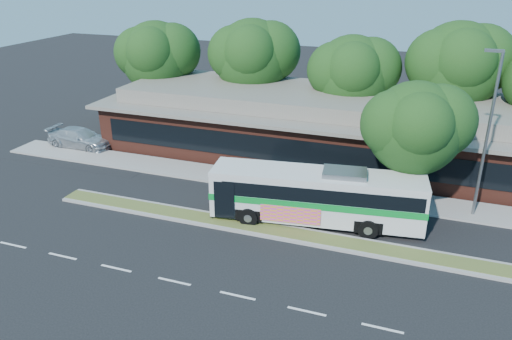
# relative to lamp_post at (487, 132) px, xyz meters

# --- Properties ---
(ground) EXTENTS (120.00, 120.00, 0.00)m
(ground) POSITION_rel_lamp_post_xyz_m (-9.56, -6.00, -4.90)
(ground) COLOR black
(ground) RESTS_ON ground
(median_strip) EXTENTS (26.00, 1.10, 0.15)m
(median_strip) POSITION_rel_lamp_post_xyz_m (-9.56, -5.40, -4.83)
(median_strip) COLOR #455B26
(median_strip) RESTS_ON ground
(sidewalk) EXTENTS (44.00, 2.60, 0.12)m
(sidewalk) POSITION_rel_lamp_post_xyz_m (-9.56, 0.40, -4.84)
(sidewalk) COLOR gray
(sidewalk) RESTS_ON ground
(parking_lot) EXTENTS (14.00, 12.00, 0.01)m
(parking_lot) POSITION_rel_lamp_post_xyz_m (-27.56, 4.00, -4.90)
(parking_lot) COLOR black
(parking_lot) RESTS_ON ground
(plaza_building) EXTENTS (33.20, 11.20, 4.45)m
(plaza_building) POSITION_rel_lamp_post_xyz_m (-9.56, 6.99, -2.77)
(plaza_building) COLOR #58261B
(plaza_building) RESTS_ON ground
(lamp_post) EXTENTS (0.93, 0.18, 9.07)m
(lamp_post) POSITION_rel_lamp_post_xyz_m (0.00, 0.00, 0.00)
(lamp_post) COLOR slate
(lamp_post) RESTS_ON ground
(tree_bg_a) EXTENTS (6.47, 5.80, 8.63)m
(tree_bg_a) POSITION_rel_lamp_post_xyz_m (-24.15, 9.14, 0.97)
(tree_bg_a) COLOR black
(tree_bg_a) RESTS_ON ground
(tree_bg_b) EXTENTS (6.69, 6.00, 9.00)m
(tree_bg_b) POSITION_rel_lamp_post_xyz_m (-16.13, 10.14, 1.24)
(tree_bg_b) COLOR black
(tree_bg_b) RESTS_ON ground
(tree_bg_c) EXTENTS (6.24, 5.60, 8.26)m
(tree_bg_c) POSITION_rel_lamp_post_xyz_m (-8.16, 9.13, 0.69)
(tree_bg_c) COLOR black
(tree_bg_c) RESTS_ON ground
(tree_bg_d) EXTENTS (6.91, 6.20, 9.37)m
(tree_bg_d) POSITION_rel_lamp_post_xyz_m (-1.12, 10.15, 1.52)
(tree_bg_d) COLOR black
(tree_bg_d) RESTS_ON ground
(transit_bus) EXTENTS (11.38, 3.88, 3.14)m
(transit_bus) POSITION_rel_lamp_post_xyz_m (-7.95, -3.59, -3.16)
(transit_bus) COLOR silver
(transit_bus) RESTS_ON ground
(sedan) EXTENTS (5.07, 2.10, 1.47)m
(sedan) POSITION_rel_lamp_post_xyz_m (-27.34, 1.80, -4.17)
(sedan) COLOR silver
(sedan) RESTS_ON ground
(sidewalk_tree) EXTENTS (5.57, 5.00, 7.40)m
(sidewalk_tree) POSITION_rel_lamp_post_xyz_m (-3.20, -0.58, 0.11)
(sidewalk_tree) COLOR black
(sidewalk_tree) RESTS_ON ground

